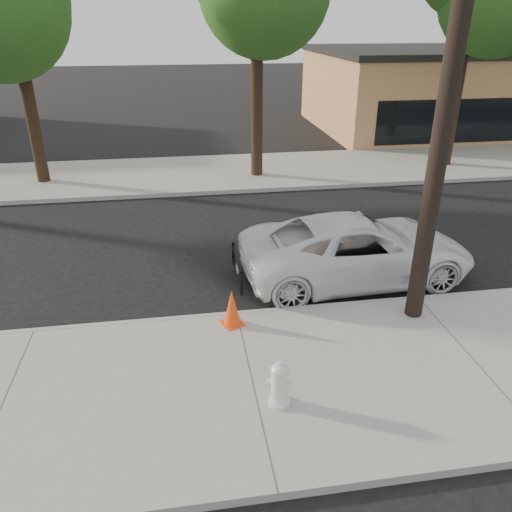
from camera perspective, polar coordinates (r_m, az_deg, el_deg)
name	(u,v)px	position (r m, az deg, el deg)	size (l,w,h in m)	color
ground	(226,273)	(12.30, -3.41, -1.92)	(120.00, 120.00, 0.00)	black
near_sidewalk	(253,385)	(8.69, -0.40, -14.56)	(90.00, 4.40, 0.15)	gray
far_sidewalk	(204,173)	(20.18, -5.93, 9.39)	(90.00, 5.00, 0.15)	gray
curb_near	(237,316)	(10.45, -2.22, -6.83)	(90.00, 0.12, 0.16)	#9E9B93
building_main	(480,90)	(31.99, 24.27, 16.94)	(18.00, 10.00, 4.00)	#AF6C49
utility_pole	(450,82)	(9.41, 21.29, 18.02)	(1.40, 0.34, 9.00)	black
tree_b	(15,1)	(19.53, -25.84, 24.79)	(4.34, 4.20, 8.45)	black
police_cruiser	(357,249)	(11.97, 11.45, 0.84)	(2.53, 5.48, 1.52)	white
fire_hydrant	(279,385)	(8.03, 2.70, -14.49)	(0.40, 0.36, 0.74)	silver
traffic_cone	(232,308)	(9.86, -2.77, -5.96)	(0.51, 0.51, 0.76)	#FF420D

